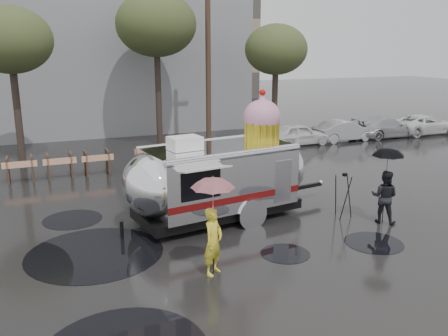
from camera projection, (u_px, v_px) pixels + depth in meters
name	position (u px, v px, depth m)	size (l,w,h in m)	color
ground	(304.00, 248.00, 12.69)	(120.00, 120.00, 0.00)	black
puddles	(138.00, 270.00, 11.41)	(9.75, 9.71, 0.01)	black
grey_building	(62.00, 27.00, 31.15)	(22.00, 12.00, 13.00)	slate
utility_pole	(208.00, 59.00, 25.02)	(1.60, 0.28, 9.00)	#473323
tree_left	(10.00, 41.00, 20.43)	(3.64, 3.64, 6.95)	#382D26
tree_mid	(156.00, 25.00, 24.58)	(4.20, 4.20, 8.03)	#382D26
tree_right	(276.00, 50.00, 25.30)	(3.36, 3.36, 6.42)	#382D26
barricade_row	(60.00, 165.00, 19.47)	(4.30, 0.80, 1.00)	#473323
parked_cars	(370.00, 127.00, 27.59)	(13.20, 1.90, 1.50)	silver
airstream_trailer	(221.00, 174.00, 14.57)	(7.42, 3.52, 4.03)	silver
person_left	(213.00, 241.00, 11.06)	(0.59, 0.39, 1.63)	yellow
umbrella_pink	(213.00, 194.00, 10.77)	(1.24, 1.24, 2.40)	#D7838C
person_right	(384.00, 197.00, 14.35)	(0.78, 0.44, 1.63)	black
umbrella_black	(388.00, 161.00, 14.07)	(1.17, 1.17, 2.35)	black
tripod	(344.00, 191.00, 14.78)	(0.57, 0.59, 1.45)	black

